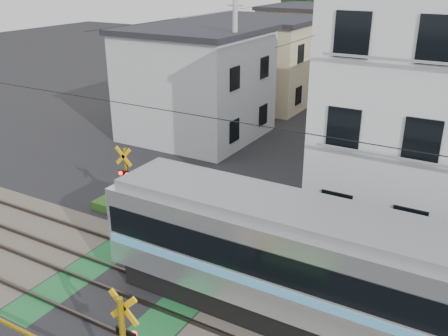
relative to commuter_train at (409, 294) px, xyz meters
The scene contains 10 objects.
ground 8.35m from the commuter_train, behind, with size 120.00×120.00×0.00m, color black.
track_bed 8.34m from the commuter_train, behind, with size 120.00×120.00×0.14m.
commuter_train is the anchor object (origin of this frame).
crossing_signal_far 10.97m from the commuter_train, 167.00° to the left, with size 4.74×0.65×3.09m.
houses_row 25.95m from the commuter_train, 107.50° to the left, with size 22.07×31.35×6.80m.
tree_hill 48.79m from the commuter_train, 99.34° to the left, with size 40.00×13.27×11.08m.
catenary 2.97m from the commuter_train, 150.28° to the right, with size 60.00×5.04×7.00m.
utility_poles 23.73m from the commuter_train, 112.64° to the left, with size 7.90×42.00×8.00m.
pedestrian 25.33m from the commuter_train, 110.13° to the left, with size 0.67×0.44×1.85m, color #282630.
weed_patches 6.64m from the commuter_train, 168.40° to the right, with size 10.25×8.80×0.40m.
Camera 1 is at (9.20, -9.98, 9.44)m, focal length 40.00 mm.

